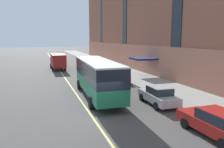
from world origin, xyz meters
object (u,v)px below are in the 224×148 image
Objects in this scene: parked_car_white_4 at (102,69)px; city_bus at (97,76)px; parked_car_black_1 at (117,76)px; parked_car_silver_0 at (85,61)px; parked_car_silver_3 at (158,95)px; parked_car_red_2 at (216,123)px; box_truck at (58,61)px.

city_bus is at bearing -108.05° from parked_car_white_4.
city_bus is at bearing -124.31° from parked_car_black_1.
parked_car_silver_0 is 1.07× the size of parked_car_silver_3.
parked_car_red_2 is 30.52m from box_truck.
city_bus reaches higher than parked_car_white_4.
box_truck is at bearing -138.60° from parked_car_silver_0.
parked_car_red_2 is at bearing -90.89° from parked_car_silver_3.
parked_car_red_2 and parked_car_white_4 have the same top height.
parked_car_silver_0 and parked_car_red_2 have the same top height.
parked_car_silver_3 is 24.39m from box_truck.
parked_car_black_1 is at bearing 89.49° from parked_car_silver_3.
city_bus is 11.05m from parked_car_red_2.
parked_car_silver_0 is 1.01× the size of parked_car_red_2.
box_truck reaches higher than parked_car_silver_0.
parked_car_red_2 and parked_car_silver_3 have the same top height.
parked_car_white_4 is at bearing 90.30° from parked_car_black_1.
parked_car_silver_3 is at bearing -90.18° from parked_car_white_4.
city_bus is 2.31× the size of parked_car_silver_0.
parked_car_red_2 is at bearing -89.98° from parked_car_silver_0.
parked_car_silver_3 is (-0.09, -10.16, -0.00)m from parked_car_black_1.
city_bus is 13.78m from parked_car_white_4.
box_truck reaches higher than parked_car_white_4.
box_truck is (-1.88, 19.73, -0.42)m from city_bus.
parked_car_white_4 is (0.17, -11.94, -0.00)m from parked_car_silver_0.
box_truck reaches higher than parked_car_black_1.
city_bus is at bearing 137.26° from parked_car_silver_3.
parked_car_red_2 is (-0.19, -16.47, -0.00)m from parked_car_black_1.
city_bus reaches higher than parked_car_red_2.
city_bus is 2.34× the size of parked_car_red_2.
box_truck is at bearing 104.43° from parked_car_silver_3.
box_truck is (-5.96, -5.26, 0.81)m from parked_car_silver_0.
parked_car_black_1 is 0.66× the size of box_truck.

